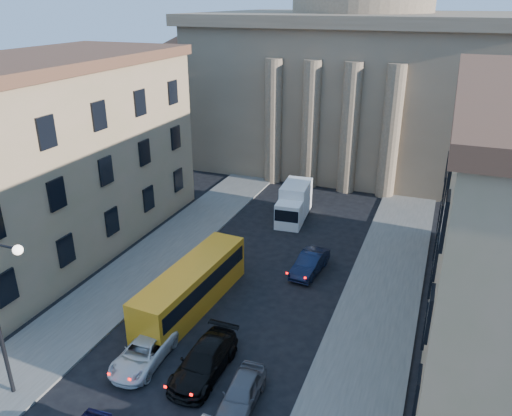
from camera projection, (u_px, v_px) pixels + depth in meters
The scene contains 11 objects.
sidewalk_left at pixel (117, 289), 34.11m from camera, with size 5.00×60.00×0.15m, color #585651.
sidewalk_right at pixel (366, 348), 28.41m from camera, with size 5.00×60.00×0.15m, color #585651.
church at pixel (358, 59), 58.87m from camera, with size 68.02×28.76×36.60m.
building_left at pixel (44, 157), 37.55m from camera, with size 11.60×26.60×14.70m.
street_lamp at pixel (2, 307), 22.99m from camera, with size 2.62×0.44×8.83m.
car_left_mid at pixel (143, 353), 27.10m from camera, with size 2.17×4.71×1.31m, color silver.
car_right_mid at pixel (204, 361), 26.31m from camera, with size 2.16×5.31×1.54m, color black.
car_right_far at pixel (242, 392), 24.34m from camera, with size 1.63×4.04×1.38m, color #55545A.
car_right_distant at pixel (310, 263), 36.15m from camera, with size 1.55×4.45×1.47m, color black.
city_bus at pixel (192, 286), 31.73m from camera, with size 3.00×10.45×2.91m.
box_truck at pixel (294, 203), 44.76m from camera, with size 2.65×5.81×3.11m.
Camera 1 is at (11.05, -5.82, 18.42)m, focal length 35.00 mm.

